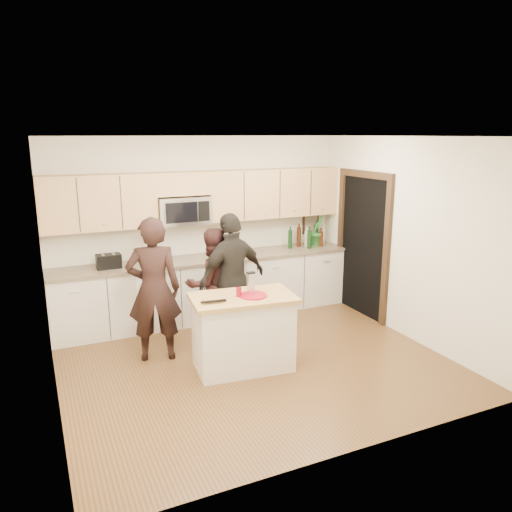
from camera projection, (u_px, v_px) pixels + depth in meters
name	position (u px, v px, depth m)	size (l,w,h in m)	color
floor	(254.00, 361.00, 6.15)	(4.50, 4.50, 0.00)	brown
room_shell	(254.00, 223.00, 5.73)	(4.52, 4.02, 2.71)	beige
back_cabinetry	(208.00, 287.00, 7.53)	(4.50, 0.66, 0.94)	beige
upper_cabinetry	(204.00, 196.00, 7.34)	(4.50, 0.33, 0.75)	tan
microwave	(183.00, 210.00, 7.22)	(0.76, 0.41, 0.40)	silver
doorway	(363.00, 240.00, 7.57)	(0.06, 1.25, 2.20)	black
framed_picture	(311.00, 222.00, 8.38)	(0.30, 0.03, 0.38)	black
dish_towel	(147.00, 277.00, 6.90)	(0.34, 0.60, 0.48)	white
island	(243.00, 332.00, 5.89)	(1.27, 0.83, 0.90)	beige
red_plate	(253.00, 295.00, 5.77)	(0.33, 0.33, 0.02)	maroon
box_grater	(251.00, 282.00, 5.79)	(0.09, 0.06, 0.26)	silver
drink_glass	(239.00, 292.00, 5.75)	(0.06, 0.06, 0.11)	maroon
cutting_board	(214.00, 300.00, 5.62)	(0.24, 0.16, 0.02)	#A97F46
tongs	(213.00, 301.00, 5.51)	(0.29, 0.03, 0.02)	black
knife	(213.00, 301.00, 5.55)	(0.21, 0.02, 0.01)	silver
toaster	(109.00, 261.00, 6.80)	(0.33, 0.20, 0.20)	black
bottle_cluster	(310.00, 236.00, 8.12)	(0.76, 0.34, 0.41)	black
orchid	(316.00, 231.00, 8.15)	(0.27, 0.22, 0.49)	#2B6D2D
woman_left	(154.00, 290.00, 6.03)	(0.65, 0.43, 1.79)	black
woman_center	(212.00, 284.00, 6.68)	(0.74, 0.58, 1.53)	#321919
woman_right	(232.00, 278.00, 6.57)	(1.02, 0.43, 1.75)	black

